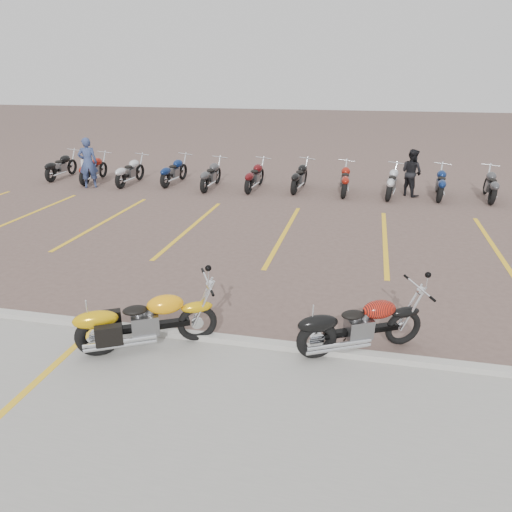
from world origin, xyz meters
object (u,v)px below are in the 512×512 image
Objects in this scene: person_b at (411,173)px; bollard at (84,173)px; flame_cruiser at (357,327)px; person_a at (88,163)px; yellow_cruiser at (144,323)px.

person_b is 12.26m from bollard.
flame_cruiser is 1.95× the size of bollard.
person_a is 11.92m from person_b.
bollard is (-0.37, 0.28, -0.44)m from person_a.
person_b is at bearing 54.85° from flame_cruiser.
yellow_cruiser is 2.03× the size of bollard.
yellow_cruiser is 12.67m from person_a.
bollard is at bearing 95.77° from yellow_cruiser.
person_b is (4.78, 11.84, 0.37)m from yellow_cruiser.
bollard reaches higher than flame_cruiser.
person_a reaches higher than yellow_cruiser.
person_a is at bearing -37.14° from bollard.
person_b is (1.48, 11.19, 0.39)m from flame_cruiser.
person_a is 0.64m from bollard.
person_a is at bearing 51.39° from person_b.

